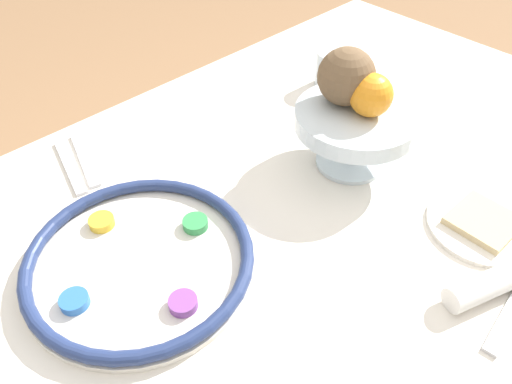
{
  "coord_description": "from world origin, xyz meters",
  "views": [
    {
      "loc": [
        -0.51,
        -0.33,
        1.31
      ],
      "look_at": [
        -0.1,
        0.1,
        0.76
      ],
      "focal_mm": 35.0,
      "sensor_mm": 36.0,
      "label": 1
    }
  ],
  "objects_px": {
    "orange_fruit": "(371,95)",
    "cup_mid": "(358,89)",
    "napkin_roll": "(493,283)",
    "coconut": "(346,77)",
    "cup_near": "(331,69)",
    "fruit_stand": "(355,124)",
    "bread_plate": "(483,224)",
    "seder_plate": "(139,260)"
  },
  "relations": [
    {
      "from": "cup_near",
      "to": "cup_mid",
      "type": "distance_m",
      "value": 0.1
    },
    {
      "from": "napkin_roll",
      "to": "cup_mid",
      "type": "bearing_deg",
      "value": 60.38
    },
    {
      "from": "coconut",
      "to": "napkin_roll",
      "type": "height_order",
      "value": "coconut"
    },
    {
      "from": "fruit_stand",
      "to": "napkin_roll",
      "type": "relative_size",
      "value": 1.37
    },
    {
      "from": "fruit_stand",
      "to": "orange_fruit",
      "type": "xyz_separation_m",
      "value": [
        0.01,
        -0.02,
        0.06
      ]
    },
    {
      "from": "coconut",
      "to": "cup_near",
      "type": "height_order",
      "value": "coconut"
    },
    {
      "from": "fruit_stand",
      "to": "cup_mid",
      "type": "relative_size",
      "value": 2.71
    },
    {
      "from": "bread_plate",
      "to": "seder_plate",
      "type": "bearing_deg",
      "value": 144.89
    },
    {
      "from": "coconut",
      "to": "napkin_roll",
      "type": "xyz_separation_m",
      "value": [
        -0.09,
        -0.35,
        -0.14
      ]
    },
    {
      "from": "cup_near",
      "to": "cup_mid",
      "type": "relative_size",
      "value": 1.0
    },
    {
      "from": "coconut",
      "to": "cup_mid",
      "type": "height_order",
      "value": "coconut"
    },
    {
      "from": "bread_plate",
      "to": "cup_mid",
      "type": "distance_m",
      "value": 0.39
    },
    {
      "from": "napkin_roll",
      "to": "cup_near",
      "type": "xyz_separation_m",
      "value": [
        0.27,
        0.52,
        0.02
      ]
    },
    {
      "from": "seder_plate",
      "to": "cup_mid",
      "type": "xyz_separation_m",
      "value": [
        0.58,
        0.05,
        0.02
      ]
    },
    {
      "from": "seder_plate",
      "to": "coconut",
      "type": "bearing_deg",
      "value": -3.49
    },
    {
      "from": "orange_fruit",
      "to": "coconut",
      "type": "xyz_separation_m",
      "value": [
        -0.0,
        0.05,
        0.01
      ]
    },
    {
      "from": "fruit_stand",
      "to": "bread_plate",
      "type": "xyz_separation_m",
      "value": [
        0.03,
        -0.25,
        -0.08
      ]
    },
    {
      "from": "cup_mid",
      "to": "orange_fruit",
      "type": "bearing_deg",
      "value": -140.7
    },
    {
      "from": "orange_fruit",
      "to": "cup_near",
      "type": "relative_size",
      "value": 0.92
    },
    {
      "from": "fruit_stand",
      "to": "cup_mid",
      "type": "bearing_deg",
      "value": 34.31
    },
    {
      "from": "coconut",
      "to": "cup_mid",
      "type": "bearing_deg",
      "value": 25.43
    },
    {
      "from": "orange_fruit",
      "to": "cup_mid",
      "type": "relative_size",
      "value": 0.92
    },
    {
      "from": "napkin_roll",
      "to": "bread_plate",
      "type": "bearing_deg",
      "value": 32.4
    },
    {
      "from": "napkin_roll",
      "to": "fruit_stand",
      "type": "bearing_deg",
      "value": 75.74
    },
    {
      "from": "seder_plate",
      "to": "orange_fruit",
      "type": "relative_size",
      "value": 4.69
    },
    {
      "from": "seder_plate",
      "to": "bread_plate",
      "type": "height_order",
      "value": "seder_plate"
    },
    {
      "from": "bread_plate",
      "to": "cup_near",
      "type": "relative_size",
      "value": 2.22
    },
    {
      "from": "seder_plate",
      "to": "napkin_roll",
      "type": "xyz_separation_m",
      "value": [
        0.33,
        -0.38,
        0.0
      ]
    },
    {
      "from": "orange_fruit",
      "to": "bread_plate",
      "type": "distance_m",
      "value": 0.27
    },
    {
      "from": "bread_plate",
      "to": "cup_mid",
      "type": "height_order",
      "value": "cup_mid"
    },
    {
      "from": "orange_fruit",
      "to": "cup_mid",
      "type": "height_order",
      "value": "orange_fruit"
    },
    {
      "from": "fruit_stand",
      "to": "bread_plate",
      "type": "distance_m",
      "value": 0.26
    },
    {
      "from": "coconut",
      "to": "cup_near",
      "type": "distance_m",
      "value": 0.28
    },
    {
      "from": "seder_plate",
      "to": "cup_near",
      "type": "relative_size",
      "value": 4.32
    },
    {
      "from": "coconut",
      "to": "bread_plate",
      "type": "relative_size",
      "value": 0.56
    },
    {
      "from": "cup_mid",
      "to": "cup_near",
      "type": "bearing_deg",
      "value": 75.31
    },
    {
      "from": "fruit_stand",
      "to": "orange_fruit",
      "type": "relative_size",
      "value": 2.94
    },
    {
      "from": "orange_fruit",
      "to": "cup_mid",
      "type": "xyz_separation_m",
      "value": [
        0.15,
        0.13,
        -0.11
      ]
    },
    {
      "from": "coconut",
      "to": "cup_mid",
      "type": "xyz_separation_m",
      "value": [
        0.16,
        0.07,
        -0.12
      ]
    },
    {
      "from": "seder_plate",
      "to": "coconut",
      "type": "height_order",
      "value": "coconut"
    },
    {
      "from": "cup_mid",
      "to": "coconut",
      "type": "bearing_deg",
      "value": -154.57
    },
    {
      "from": "bread_plate",
      "to": "cup_near",
      "type": "xyz_separation_m",
      "value": [
        0.16,
        0.45,
        0.03
      ]
    }
  ]
}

